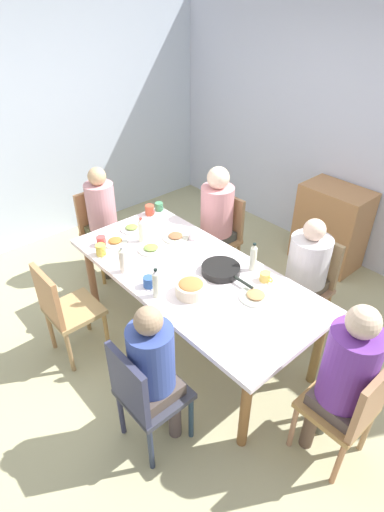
{
  "coord_description": "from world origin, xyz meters",
  "views": [
    {
      "loc": [
        1.98,
        -1.75,
        2.68
      ],
      "look_at": [
        0.0,
        0.0,
        0.89
      ],
      "focal_mm": 28.72,
      "sensor_mm": 36.0,
      "label": 1
    }
  ],
  "objects_px": {
    "person_0": "(346,373)",
    "cup_1": "(265,277)",
    "person_2": "(154,366)",
    "plate_2": "(256,296)",
    "bottle_0": "(156,283)",
    "chair_0": "(350,408)",
    "side_cabinet": "(331,227)",
    "bowl_0": "(191,288)",
    "chair_2": "(144,394)",
    "chair_3": "(64,308)",
    "plate_0": "(176,237)",
    "bottle_3": "(253,257)",
    "cup_5": "(159,207)",
    "chair_1": "(100,228)",
    "serving_pan": "(221,270)",
    "bottle_2": "(123,260)",
    "chair_5": "(310,280)",
    "person_4": "(216,215)",
    "cup_4": "(101,250)",
    "plate_3": "(115,242)",
    "person_1": "(103,214)",
    "bottle_1": "(141,230)",
    "dining_table": "(192,278)",
    "plate_1": "(132,228)",
    "chair_4": "(222,233)",
    "cup_2": "(149,282)",
    "cup_3": "(150,210)",
    "cup_6": "(193,234)",
    "cup_0": "(101,241)"
  },
  "relations": [
    {
      "from": "chair_4",
      "to": "side_cabinet",
      "type": "xyz_separation_m",
      "value": [
        0.63,
        1.05,
        -0.06
      ]
    },
    {
      "from": "plate_2",
      "to": "cup_6",
      "type": "distance_m",
      "value": 0.94
    },
    {
      "from": "cup_6",
      "to": "bottle_2",
      "type": "height_order",
      "value": "bottle_2"
    },
    {
      "from": "person_0",
      "to": "bowl_0",
      "type": "distance_m",
      "value": 1.18
    },
    {
      "from": "person_4",
      "to": "bottle_3",
      "type": "height_order",
      "value": "person_4"
    },
    {
      "from": "chair_2",
      "to": "chair_0",
      "type": "bearing_deg",
      "value": 43.9
    },
    {
      "from": "cup_0",
      "to": "side_cabinet",
      "type": "distance_m",
      "value": 2.47
    },
    {
      "from": "person_2",
      "to": "cup_4",
      "type": "bearing_deg",
      "value": 162.94
    },
    {
      "from": "chair_2",
      "to": "bottle_0",
      "type": "bearing_deg",
      "value": 134.63
    },
    {
      "from": "chair_4",
      "to": "bowl_0",
      "type": "height_order",
      "value": "chair_4"
    },
    {
      "from": "chair_1",
      "to": "side_cabinet",
      "type": "height_order",
      "value": "same"
    },
    {
      "from": "plate_2",
      "to": "cup_2",
      "type": "distance_m",
      "value": 0.81
    },
    {
      "from": "chair_2",
      "to": "plate_3",
      "type": "relative_size",
      "value": 4.11
    },
    {
      "from": "bottle_0",
      "to": "side_cabinet",
      "type": "xyz_separation_m",
      "value": [
        0.03,
        2.34,
        -0.41
      ]
    },
    {
      "from": "chair_0",
      "to": "person_4",
      "type": "height_order",
      "value": "person_4"
    },
    {
      "from": "plate_2",
      "to": "bottle_0",
      "type": "xyz_separation_m",
      "value": [
        -0.49,
        -0.53,
        0.1
      ]
    },
    {
      "from": "chair_0",
      "to": "side_cabinet",
      "type": "xyz_separation_m",
      "value": [
        -1.38,
        1.94,
        -0.06
      ]
    },
    {
      "from": "person_2",
      "to": "serving_pan",
      "type": "relative_size",
      "value": 2.39
    },
    {
      "from": "plate_0",
      "to": "person_0",
      "type": "bearing_deg",
      "value": -7.01
    },
    {
      "from": "plate_1",
      "to": "bottle_3",
      "type": "xyz_separation_m",
      "value": [
        1.17,
        0.36,
        0.1
      ]
    },
    {
      "from": "bowl_0",
      "to": "cup_1",
      "type": "distance_m",
      "value": 0.6
    },
    {
      "from": "person_0",
      "to": "cup_1",
      "type": "bearing_deg",
      "value": 159.13
    },
    {
      "from": "chair_2",
      "to": "serving_pan",
      "type": "relative_size",
      "value": 1.84
    },
    {
      "from": "cup_5",
      "to": "chair_1",
      "type": "bearing_deg",
      "value": -135.53
    },
    {
      "from": "person_0",
      "to": "bottle_2",
      "type": "height_order",
      "value": "person_0"
    },
    {
      "from": "person_0",
      "to": "person_1",
      "type": "xyz_separation_m",
      "value": [
        -2.74,
        0.0,
        -0.04
      ]
    },
    {
      "from": "dining_table",
      "to": "plate_1",
      "type": "distance_m",
      "value": 0.88
    },
    {
      "from": "person_1",
      "to": "chair_3",
      "type": "relative_size",
      "value": 1.34
    },
    {
      "from": "plate_2",
      "to": "side_cabinet",
      "type": "bearing_deg",
      "value": 104.48
    },
    {
      "from": "bowl_0",
      "to": "chair_3",
      "type": "bearing_deg",
      "value": -137.23
    },
    {
      "from": "chair_0",
      "to": "chair_4",
      "type": "distance_m",
      "value": 2.19
    },
    {
      "from": "side_cabinet",
      "to": "person_1",
      "type": "bearing_deg",
      "value": -126.89
    },
    {
      "from": "chair_4",
      "to": "chair_5",
      "type": "height_order",
      "value": "same"
    },
    {
      "from": "plate_3",
      "to": "bottle_0",
      "type": "distance_m",
      "value": 0.85
    },
    {
      "from": "chair_2",
      "to": "serving_pan",
      "type": "distance_m",
      "value": 1.14
    },
    {
      "from": "person_2",
      "to": "cup_6",
      "type": "distance_m",
      "value": 1.46
    },
    {
      "from": "cup_3",
      "to": "bowl_0",
      "type": "bearing_deg",
      "value": -23.21
    },
    {
      "from": "person_0",
      "to": "person_2",
      "type": "distance_m",
      "value": 1.15
    },
    {
      "from": "person_0",
      "to": "chair_5",
      "type": "relative_size",
      "value": 1.4
    },
    {
      "from": "person_0",
      "to": "cup_1",
      "type": "relative_size",
      "value": 10.56
    },
    {
      "from": "plate_0",
      "to": "bottle_3",
      "type": "distance_m",
      "value": 0.8
    },
    {
      "from": "serving_pan",
      "to": "bottle_2",
      "type": "xyz_separation_m",
      "value": [
        -0.53,
        -0.57,
        0.08
      ]
    },
    {
      "from": "chair_3",
      "to": "cup_1",
      "type": "xyz_separation_m",
      "value": [
        1.0,
        1.23,
        0.26
      ]
    },
    {
      "from": "person_2",
      "to": "cup_3",
      "type": "relative_size",
      "value": 9.35
    },
    {
      "from": "chair_3",
      "to": "cup_3",
      "type": "xyz_separation_m",
      "value": [
        -0.46,
        1.21,
        0.28
      ]
    },
    {
      "from": "person_1",
      "to": "bottle_3",
      "type": "distance_m",
      "value": 1.72
    },
    {
      "from": "cup_2",
      "to": "cup_6",
      "type": "bearing_deg",
      "value": 112.45
    },
    {
      "from": "person_0",
      "to": "person_4",
      "type": "height_order",
      "value": "person_0"
    },
    {
      "from": "chair_5",
      "to": "bottle_1",
      "type": "xyz_separation_m",
      "value": [
        -1.18,
        -0.91,
        0.34
      ]
    },
    {
      "from": "person_0",
      "to": "bowl_0",
      "type": "bearing_deg",
      "value": -170.56
    }
  ]
}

